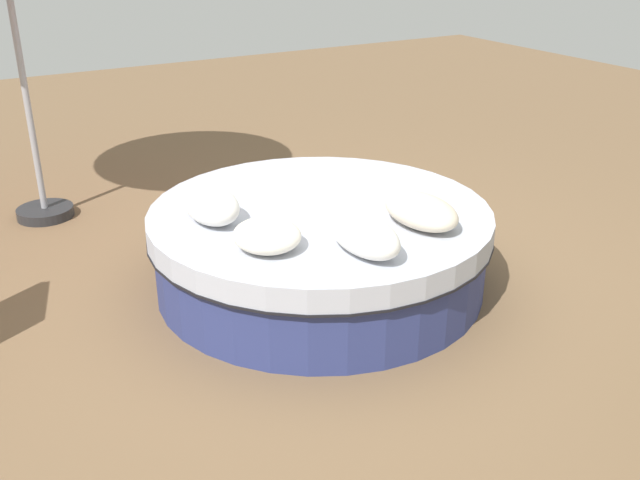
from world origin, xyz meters
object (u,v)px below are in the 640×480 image
object	(u,v)px
throw_pillow_1	(267,235)
throw_pillow_3	(421,211)
throw_pillow_2	(364,235)
throw_pillow_0	(211,205)
round_bed	(320,247)

from	to	relation	value
throw_pillow_1	throw_pillow_3	size ratio (longest dim) A/B	0.72
throw_pillow_2	throw_pillow_3	xyz separation A→B (m)	(-0.15, 0.50, -0.01)
throw_pillow_1	throw_pillow_0	bearing A→B (deg)	-168.00
round_bed	throw_pillow_2	xyz separation A→B (m)	(0.67, -0.12, 0.37)
throw_pillow_0	throw_pillow_1	world-z (taller)	throw_pillow_0
throw_pillow_0	throw_pillow_3	distance (m)	1.24
throw_pillow_0	throw_pillow_3	bearing A→B (deg)	57.29
throw_pillow_0	throw_pillow_2	world-z (taller)	throw_pillow_0
throw_pillow_1	throw_pillow_2	xyz separation A→B (m)	(0.31, 0.43, 0.02)
round_bed	throw_pillow_3	xyz separation A→B (m)	(0.52, 0.39, 0.35)
round_bed	throw_pillow_0	xyz separation A→B (m)	(-0.15, -0.66, 0.37)
throw_pillow_2	round_bed	bearing A→B (deg)	170.05
throw_pillow_0	throw_pillow_3	world-z (taller)	throw_pillow_0
round_bed	throw_pillow_0	world-z (taller)	throw_pillow_0
throw_pillow_2	throw_pillow_1	bearing A→B (deg)	-125.22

